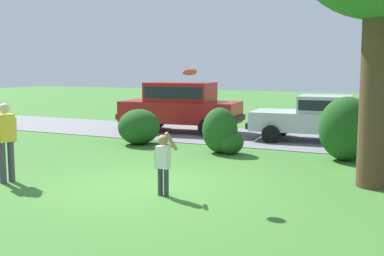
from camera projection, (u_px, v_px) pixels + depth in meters
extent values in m
plane|color=#3D752D|center=(145.00, 187.00, 10.41)|extent=(80.00, 80.00, 0.00)
cube|color=slate|center=(261.00, 138.00, 17.39)|extent=(28.00, 4.40, 0.02)
cylinder|color=#513823|center=(377.00, 94.00, 10.19)|extent=(0.72, 0.72, 3.92)
ellipsoid|color=#1E511C|center=(139.00, 127.00, 16.02)|extent=(1.33, 1.45, 1.15)
ellipsoid|color=#1E511C|center=(138.00, 132.00, 16.22)|extent=(0.83, 0.83, 0.74)
ellipsoid|color=#1E511C|center=(220.00, 130.00, 14.40)|extent=(1.04, 0.99, 1.34)
ellipsoid|color=#1E511C|center=(230.00, 142.00, 14.25)|extent=(0.77, 0.77, 0.70)
ellipsoid|color=#1E511C|center=(346.00, 129.00, 13.20)|extent=(1.48, 1.27, 1.73)
cube|color=silver|center=(315.00, 121.00, 16.62)|extent=(4.35, 2.22, 0.64)
cube|color=silver|center=(325.00, 104.00, 16.43)|extent=(1.82, 1.77, 0.56)
cube|color=black|center=(325.00, 104.00, 16.43)|extent=(1.69, 1.77, 0.34)
cylinder|color=black|center=(271.00, 134.00, 16.25)|extent=(0.62, 0.27, 0.60)
cylinder|color=black|center=(282.00, 128.00, 18.00)|extent=(0.62, 0.27, 0.60)
cylinder|color=black|center=(354.00, 138.00, 15.34)|extent=(0.62, 0.27, 0.60)
cylinder|color=black|center=(356.00, 131.00, 17.08)|extent=(0.62, 0.27, 0.60)
cube|color=black|center=(253.00, 124.00, 17.39)|extent=(0.28, 1.75, 0.20)
cube|color=black|center=(383.00, 129.00, 15.89)|extent=(0.28, 1.75, 0.20)
cube|color=maroon|center=(181.00, 112.00, 18.92)|extent=(4.68, 2.33, 0.80)
cube|color=maroon|center=(180.00, 92.00, 18.82)|extent=(2.64, 1.88, 0.72)
cube|color=black|center=(180.00, 92.00, 18.82)|extent=(2.44, 1.88, 0.43)
cylinder|color=black|center=(137.00, 125.00, 18.56)|extent=(0.70, 0.29, 0.68)
cylinder|color=black|center=(157.00, 120.00, 20.32)|extent=(0.70, 0.29, 0.68)
cylinder|color=black|center=(207.00, 128.00, 17.63)|extent=(0.70, 0.29, 0.68)
cylinder|color=black|center=(222.00, 122.00, 19.39)|extent=(0.70, 0.29, 0.68)
cube|color=black|center=(127.00, 115.00, 19.71)|extent=(0.31, 1.75, 0.20)
cube|color=black|center=(238.00, 119.00, 18.18)|extent=(0.31, 1.75, 0.20)
cylinder|color=#383842|center=(160.00, 182.00, 9.70)|extent=(0.10, 0.10, 0.55)
cylinder|color=#383842|center=(166.00, 182.00, 9.63)|extent=(0.10, 0.10, 0.55)
cube|color=white|center=(163.00, 157.00, 9.60)|extent=(0.27, 0.18, 0.44)
sphere|color=#A37556|center=(163.00, 140.00, 9.56)|extent=(0.20, 0.20, 0.20)
cylinder|color=#A37556|center=(171.00, 141.00, 9.52)|extent=(0.21, 0.23, 0.39)
cylinder|color=#A37556|center=(156.00, 159.00, 9.69)|extent=(0.07, 0.07, 0.36)
cylinder|color=red|center=(190.00, 72.00, 9.55)|extent=(0.30, 0.27, 0.17)
cylinder|color=#337FDB|center=(190.00, 72.00, 9.55)|extent=(0.17, 0.16, 0.11)
cylinder|color=#3F3F4C|center=(11.00, 161.00, 10.83)|extent=(0.14, 0.14, 0.90)
cylinder|color=#3F3F4C|center=(3.00, 163.00, 10.68)|extent=(0.14, 0.14, 0.90)
cube|color=gold|center=(5.00, 128.00, 10.67)|extent=(0.30, 0.40, 0.60)
sphere|color=beige|center=(4.00, 108.00, 10.61)|extent=(0.22, 0.22, 0.22)
cylinder|color=beige|center=(15.00, 129.00, 10.84)|extent=(0.09, 0.09, 0.55)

